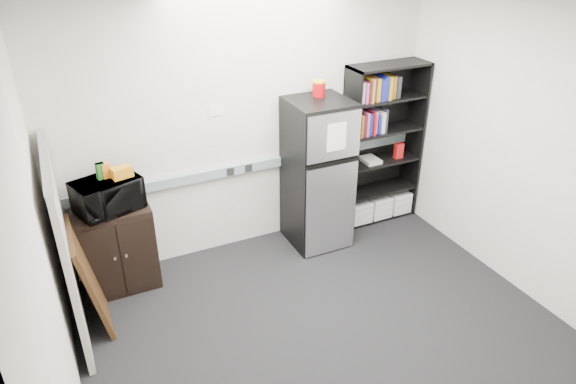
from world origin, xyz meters
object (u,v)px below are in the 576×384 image
at_px(cabinet, 117,248).
at_px(refrigerator, 318,174).
at_px(bookshelf, 382,146).
at_px(cubicle_partition, 66,248).
at_px(microwave, 107,195).

bearing_deg(cabinet, refrigerator, -2.18).
height_order(bookshelf, cubicle_partition, bookshelf).
bearing_deg(cubicle_partition, refrigerator, 7.69).
relative_size(microwave, refrigerator, 0.34).
distance_m(cubicle_partition, refrigerator, 2.55).
xyz_separation_m(bookshelf, refrigerator, (-0.90, -0.14, -0.10)).
bearing_deg(cubicle_partition, bookshelf, 8.06).
bearing_deg(microwave, cubicle_partition, -154.80).
bearing_deg(refrigerator, microwave, 178.25).
height_order(cabinet, refrigerator, refrigerator).
distance_m(bookshelf, cabinet, 3.05).
distance_m(cubicle_partition, microwave, 0.61).
bearing_deg(microwave, refrigerator, -20.66).
height_order(bookshelf, refrigerator, bookshelf).
relative_size(cabinet, refrigerator, 0.53).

